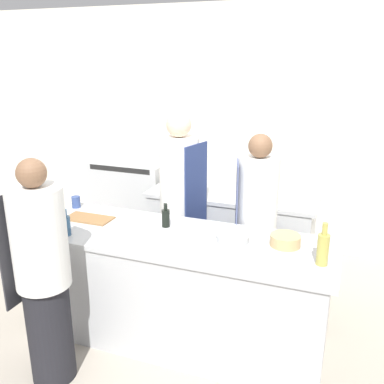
# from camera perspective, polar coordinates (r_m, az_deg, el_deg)

# --- Properties ---
(ground_plane) EXTENTS (16.00, 16.00, 0.00)m
(ground_plane) POSITION_cam_1_polar(r_m,az_deg,el_deg) (3.76, -1.99, -18.60)
(ground_plane) COLOR #A89E8E
(wall_back) EXTENTS (8.00, 0.06, 2.80)m
(wall_back) POSITION_cam_1_polar(r_m,az_deg,el_deg) (5.12, 7.12, 8.33)
(wall_back) COLOR silver
(wall_back) RESTS_ON ground_plane
(prep_counter) EXTENTS (2.42, 0.81, 0.90)m
(prep_counter) POSITION_cam_1_polar(r_m,az_deg,el_deg) (3.51, -2.07, -12.62)
(prep_counter) COLOR #B7BABC
(prep_counter) RESTS_ON ground_plane
(pass_counter) EXTENTS (1.69, 0.69, 0.90)m
(pass_counter) POSITION_cam_1_polar(r_m,az_deg,el_deg) (4.50, 5.32, -5.56)
(pass_counter) COLOR #B7BABC
(pass_counter) RESTS_ON ground_plane
(oven_range) EXTENTS (0.91, 0.74, 1.03)m
(oven_range) POSITION_cam_1_polar(r_m,az_deg,el_deg) (5.40, -7.50, -0.93)
(oven_range) COLOR #B7BABC
(oven_range) RESTS_ON ground_plane
(chef_at_prep_near) EXTENTS (0.37, 0.36, 1.62)m
(chef_at_prep_near) POSITION_cam_1_polar(r_m,az_deg,el_deg) (3.10, -19.22, -10.54)
(chef_at_prep_near) COLOR black
(chef_at_prep_near) RESTS_ON ground_plane
(chef_at_stove) EXTENTS (0.41, 0.40, 1.75)m
(chef_at_stove) POSITION_cam_1_polar(r_m,az_deg,el_deg) (4.04, -1.64, -1.75)
(chef_at_stove) COLOR black
(chef_at_stove) RESTS_ON ground_plane
(chef_at_pass_far) EXTENTS (0.39, 0.37, 1.63)m
(chef_at_pass_far) POSITION_cam_1_polar(r_m,az_deg,el_deg) (3.72, 8.52, -4.72)
(chef_at_pass_far) COLOR black
(chef_at_pass_far) RESTS_ON ground_plane
(bottle_olive_oil) EXTENTS (0.06, 0.06, 0.20)m
(bottle_olive_oil) POSITION_cam_1_polar(r_m,az_deg,el_deg) (3.45, -3.52, -3.41)
(bottle_olive_oil) COLOR black
(bottle_olive_oil) RESTS_ON prep_counter
(bottle_vinegar) EXTENTS (0.08, 0.08, 0.30)m
(bottle_vinegar) POSITION_cam_1_polar(r_m,az_deg,el_deg) (2.95, 17.06, -7.18)
(bottle_vinegar) COLOR #B2A84C
(bottle_vinegar) RESTS_ON prep_counter
(bottle_wine) EXTENTS (0.07, 0.07, 0.21)m
(bottle_wine) POSITION_cam_1_polar(r_m,az_deg,el_deg) (3.43, -16.47, -4.23)
(bottle_wine) COLOR #2D5175
(bottle_wine) RESTS_ON prep_counter
(bowl_mixing_large) EXTENTS (0.25, 0.25, 0.05)m
(bowl_mixing_large) POSITION_cam_1_polar(r_m,az_deg,el_deg) (3.23, 5.43, -6.05)
(bowl_mixing_large) COLOR #B7BABC
(bowl_mixing_large) RESTS_ON prep_counter
(bowl_prep_small) EXTENTS (0.22, 0.22, 0.08)m
(bowl_prep_small) POSITION_cam_1_polar(r_m,az_deg,el_deg) (3.20, 12.34, -6.31)
(bowl_prep_small) COLOR tan
(bowl_prep_small) RESTS_ON prep_counter
(cup) EXTENTS (0.08, 0.08, 0.10)m
(cup) POSITION_cam_1_polar(r_m,az_deg,el_deg) (4.03, -15.21, -1.28)
(cup) COLOR #33477F
(cup) RESTS_ON prep_counter
(cutting_board) EXTENTS (0.40, 0.21, 0.01)m
(cutting_board) POSITION_cam_1_polar(r_m,az_deg,el_deg) (3.73, -13.60, -3.44)
(cutting_board) COLOR olive
(cutting_board) RESTS_ON prep_counter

